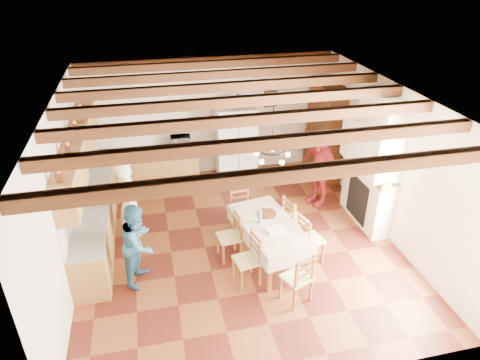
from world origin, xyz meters
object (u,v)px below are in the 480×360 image
Objects in this scene: chair_left_far at (229,236)px; chair_end_far at (242,208)px; chair_left_near at (247,259)px; person_woman_red at (319,168)px; person_woman_blue at (139,243)px; person_man at (130,202)px; chair_end_near at (297,277)px; chair_right_far at (295,219)px; refrigerator at (236,143)px; chair_right_near at (311,238)px; hutch at (325,131)px; microwave at (181,141)px; dining_table at (269,227)px.

chair_end_far is (0.46, 0.91, 0.00)m from chair_left_far.
chair_left_near is 0.55× the size of person_woman_red.
person_woman_blue reaches higher than chair_left_far.
chair_left_far is 2.02m from person_man.
chair_left_far is 1.00× the size of chair_end_near.
person_man is (-3.12, 0.65, 0.40)m from chair_right_far.
person_woman_red reaches higher than chair_left_near.
refrigerator is at bearing -112.04° from chair_end_near.
chair_left_far and chair_right_far have the same top height.
chair_end_near is 0.55× the size of person_woman_red.
person_woman_blue reaches higher than chair_end_near.
chair_left_far is (-0.82, -3.16, -0.46)m from refrigerator.
chair_right_near is at bearing -46.06° from person_woman_red.
chair_left_far is (-3.02, -2.83, -0.71)m from hutch.
chair_end_near is 3.25m from person_woman_red.
person_woman_red reaches higher than chair_left_far.
microwave is (-0.67, 4.07, 0.55)m from chair_left_near.
person_man is (-2.55, -2.22, -0.06)m from refrigerator.
dining_table is (-2.31, -3.03, -0.48)m from hutch.
person_man is at bearing -102.70° from person_woman_red.
chair_left_near is 1.67m from chair_end_far.
hutch is 3.57m from microwave.
chair_end_near is at bearing 135.00° from chair_right_near.
chair_end_near is 2.27m from chair_end_far.
hutch reaches higher than chair_right_near.
chair_right_far is at bearing -57.35° from microwave.
person_woman_blue is at bearing -148.13° from hutch.
chair_left_far is at bearing 62.72° from chair_right_near.
refrigerator reaches higher than chair_left_near.
refrigerator is 1.34m from microwave.
chair_left_near is at bearing -135.98° from dining_table.
person_woman_red is at bearing -78.71° from person_man.
chair_left_near is at bearing 111.84° from chair_right_far.
chair_left_near is 1.00× the size of chair_end_near.
person_man is 2.70m from microwave.
chair_right_far is 3.21m from person_man.
chair_left_near is (-0.66, -3.89, -0.46)m from refrigerator.
chair_left_far is at bearing -138.52° from hutch.
microwave is (-2.87, 1.83, 0.16)m from person_woman_red.
chair_left_far is 3.43m from microwave.
hutch reaches higher than dining_table.
person_woman_blue is at bearing -106.13° from microwave.
chair_end_near is at bearing -91.60° from person_woman_blue.
chair_end_far is 0.54× the size of person_man.
person_woman_red is at bearing 46.07° from dining_table.
chair_right_near is (-1.56, -3.23, -0.71)m from hutch.
chair_right_near is 0.69m from chair_right_far.
dining_table is 2.39m from person_woman_red.
refrigerator reaches higher than chair_end_near.
chair_right_far is 1.62m from person_woman_red.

